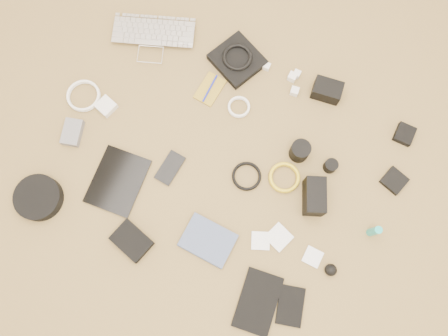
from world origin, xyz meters
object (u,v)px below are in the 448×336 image
at_px(phone, 170,168).
at_px(headphone_case, 39,198).
at_px(dslr_camera, 327,90).
at_px(paperback, 199,257).
at_px(tablet, 118,181).
at_px(laptop, 153,42).

bearing_deg(phone, headphone_case, -136.07).
bearing_deg(headphone_case, dslr_camera, 47.12).
xyz_separation_m(dslr_camera, paperback, (-0.17, -0.82, -0.02)).
bearing_deg(phone, paperback, -40.86).
relative_size(phone, headphone_case, 0.74).
height_order(dslr_camera, tablet, dslr_camera).
bearing_deg(paperback, headphone_case, 97.80).
height_order(laptop, headphone_case, headphone_case).
bearing_deg(tablet, paperback, -21.81).
height_order(tablet, paperback, paperback).
bearing_deg(dslr_camera, paperback, -109.56).
relative_size(laptop, tablet, 1.42).
xyz_separation_m(tablet, phone, (0.16, 0.14, -0.00)).
bearing_deg(headphone_case, laptop, 84.36).
relative_size(phone, paperback, 0.70).
height_order(laptop, paperback, laptop).
bearing_deg(paperback, tablet, 75.42).
xyz_separation_m(laptop, dslr_camera, (0.75, 0.11, 0.02)).
relative_size(laptop, phone, 2.63).
bearing_deg(laptop, headphone_case, -116.77).
height_order(laptop, dslr_camera, dslr_camera).
distance_m(phone, paperback, 0.37).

